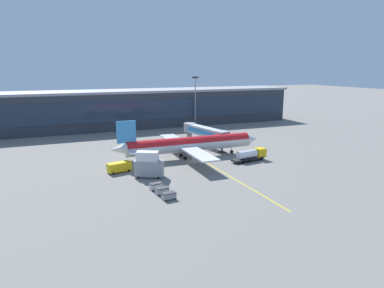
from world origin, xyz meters
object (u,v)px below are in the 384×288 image
object	(u,v)px
baggage_cart_1	(162,191)
baggage_cart_2	(156,186)
main_airliner	(189,144)
lavatory_truck	(119,167)
fuel_tanker	(251,155)
catering_lift	(149,165)
baggage_cart_0	(169,196)

from	to	relation	value
baggage_cart_1	baggage_cart_2	distance (m)	3.20
main_airliner	lavatory_truck	world-z (taller)	main_airliner
fuel_tanker	baggage_cart_1	xyz separation A→B (m)	(-30.84, -15.18, -0.96)
catering_lift	baggage_cart_0	size ratio (longest dim) A/B	2.55
main_airliner	baggage_cart_1	distance (m)	29.92
catering_lift	baggage_cart_1	size ratio (longest dim) A/B	2.55
baggage_cart_1	catering_lift	bearing A→B (deg)	87.79
fuel_tanker	lavatory_truck	size ratio (longest dim) A/B	1.79
catering_lift	baggage_cart_2	xyz separation A→B (m)	(-0.86, -8.78, -2.28)
baggage_cart_0	baggage_cart_2	distance (m)	6.40
lavatory_truck	baggage_cart_2	size ratio (longest dim) A/B	2.18
main_airliner	fuel_tanker	xyz separation A→B (m)	(14.66, -9.77, -2.30)
catering_lift	baggage_cart_0	distance (m)	15.30
fuel_tanker	lavatory_truck	xyz separation A→B (m)	(-36.30, 3.48, -0.32)
baggage_cart_1	baggage_cart_2	bearing A→B (deg)	97.15
baggage_cart_1	lavatory_truck	bearing A→B (deg)	106.28
main_airliner	baggage_cart_2	size ratio (longest dim) A/B	16.01
baggage_cart_0	baggage_cart_2	size ratio (longest dim) A/B	1.00
baggage_cart_0	fuel_tanker	bearing A→B (deg)	31.08
lavatory_truck	baggage_cart_1	bearing A→B (deg)	-73.72
lavatory_truck	baggage_cart_1	world-z (taller)	lavatory_truck
baggage_cart_0	main_airliner	bearing A→B (deg)	60.70
baggage_cart_1	baggage_cart_0	bearing A→B (deg)	-82.85
baggage_cart_0	baggage_cart_2	xyz separation A→B (m)	(-0.80, 6.35, 0.00)
fuel_tanker	baggage_cart_0	distance (m)	35.56
baggage_cart_0	baggage_cart_1	size ratio (longest dim) A/B	1.00
main_airliner	baggage_cart_2	distance (m)	27.56
main_airliner	baggage_cart_0	size ratio (longest dim) A/B	16.01
main_airliner	baggage_cart_0	world-z (taller)	main_airliner
main_airliner	catering_lift	distance (m)	20.42
lavatory_truck	baggage_cart_0	distance (m)	22.61
catering_lift	lavatory_truck	xyz separation A→B (m)	(-5.91, 6.71, -1.64)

